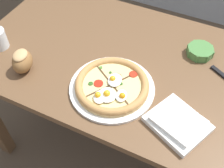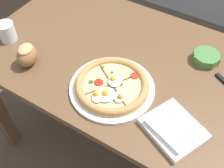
{
  "view_description": "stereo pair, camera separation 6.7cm",
  "coord_description": "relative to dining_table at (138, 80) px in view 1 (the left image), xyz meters",
  "views": [
    {
      "loc": [
        0.25,
        -0.78,
        1.56
      ],
      "look_at": [
        -0.04,
        -0.17,
        0.75
      ],
      "focal_mm": 45.0,
      "sensor_mm": 36.0,
      "label": 1
    },
    {
      "loc": [
        0.31,
        -0.75,
        1.56
      ],
      "look_at": [
        -0.04,
        -0.17,
        0.75
      ],
      "focal_mm": 45.0,
      "sensor_mm": 36.0,
      "label": 2
    }
  ],
  "objects": [
    {
      "name": "dining_table",
      "position": [
        0.0,
        0.0,
        0.0
      ],
      "size": [
        1.43,
        0.76,
        0.72
      ],
      "color": "brown",
      "rests_on": "ground_plane"
    },
    {
      "name": "ground_plane",
      "position": [
        0.0,
        0.0,
        -0.62
      ],
      "size": [
        12.0,
        12.0,
        0.0
      ],
      "primitive_type": "plane",
      "color": "brown"
    },
    {
      "name": "ramekin_bowl",
      "position": [
        0.21,
        0.16,
        0.12
      ],
      "size": [
        0.12,
        0.12,
        0.04
      ],
      "color": "#4C8442",
      "rests_on": "dining_table"
    },
    {
      "name": "pizza",
      "position": [
        -0.04,
        -0.17,
        0.12
      ],
      "size": [
        0.33,
        0.33,
        0.05
      ],
      "color": "white",
      "rests_on": "dining_table"
    },
    {
      "name": "bread_piece_near",
      "position": [
        -0.41,
        -0.23,
        0.15
      ],
      "size": [
        0.1,
        0.12,
        0.09
      ],
      "rotation": [
        0.0,
        0.0,
        1.87
      ],
      "color": "olive",
      "rests_on": "dining_table"
    },
    {
      "name": "napkin_folded",
      "position": [
        0.23,
        -0.22,
        0.12
      ],
      "size": [
        0.24,
        0.23,
        0.04
      ],
      "rotation": [
        0.0,
        0.0,
        -0.42
      ],
      "color": "white",
      "rests_on": "dining_table"
    }
  ]
}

